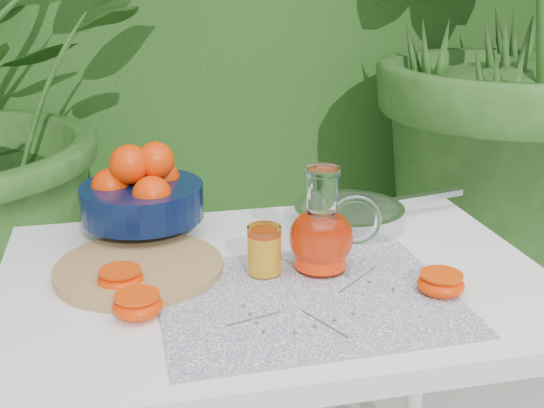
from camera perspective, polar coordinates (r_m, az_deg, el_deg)
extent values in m
imported|color=#29551D|center=(2.70, 17.15, 14.38)|extent=(2.99, 2.99, 2.16)
cube|color=white|center=(1.27, 0.20, -6.68)|extent=(1.00, 0.70, 0.04)
cylinder|color=white|center=(1.71, -17.64, -14.76)|extent=(0.04, 0.04, 0.71)
cylinder|color=white|center=(1.83, 12.15, -11.58)|extent=(0.04, 0.04, 0.71)
cube|color=#0C1A46|center=(1.17, 2.95, -7.87)|extent=(0.51, 0.40, 0.00)
cylinder|color=#A9794C|center=(1.28, -11.05, -5.32)|extent=(0.38, 0.38, 0.02)
cylinder|color=black|center=(1.45, -10.65, -1.82)|extent=(0.11, 0.11, 0.04)
cylinder|color=black|center=(1.43, -10.79, 0.25)|extent=(0.32, 0.32, 0.07)
sphere|color=#FF3802|center=(1.44, -13.36, 1.37)|extent=(0.10, 0.10, 0.08)
sphere|color=#FF3802|center=(1.47, -9.23, 2.07)|extent=(0.10, 0.10, 0.08)
sphere|color=#FF3802|center=(1.37, -10.01, 0.71)|extent=(0.10, 0.10, 0.08)
sphere|color=#FF3802|center=(1.48, -11.72, 2.09)|extent=(0.10, 0.10, 0.08)
sphere|color=#FF3802|center=(1.41, -11.84, 3.27)|extent=(0.10, 0.10, 0.08)
sphere|color=#FF3802|center=(1.41, -9.71, 3.63)|extent=(0.10, 0.10, 0.08)
cylinder|color=white|center=(1.28, 4.07, -5.23)|extent=(0.12, 0.12, 0.01)
ellipsoid|color=white|center=(1.25, 4.13, -2.85)|extent=(0.15, 0.15, 0.11)
cylinder|color=white|center=(1.22, 4.23, 0.94)|extent=(0.07, 0.07, 0.08)
cylinder|color=white|center=(1.21, 4.28, 2.78)|extent=(0.08, 0.08, 0.01)
torus|color=white|center=(1.24, 7.02, -1.34)|extent=(0.09, 0.04, 0.09)
cylinder|color=red|center=(1.26, 4.12, -3.37)|extent=(0.12, 0.12, 0.08)
cylinder|color=white|center=(1.24, -0.65, -3.89)|extent=(0.07, 0.07, 0.09)
cylinder|color=#F8AA1F|center=(1.24, -0.65, -4.20)|extent=(0.06, 0.06, 0.07)
cylinder|color=#EA4707|center=(1.22, -0.66, -2.56)|extent=(0.05, 0.05, 0.00)
cylinder|color=#B6B6BA|center=(1.49, 6.46, -1.03)|extent=(0.28, 0.28, 0.04)
cylinder|color=silver|center=(1.48, 6.49, -0.38)|extent=(0.25, 0.25, 0.01)
cube|color=#B6B6BA|center=(1.59, 12.96, 0.63)|extent=(0.18, 0.06, 0.01)
ellipsoid|color=#FF3802|center=(1.14, -11.17, -8.35)|extent=(0.09, 0.09, 0.04)
cylinder|color=#EA4707|center=(1.13, -11.23, -7.52)|extent=(0.08, 0.08, 0.00)
ellipsoid|color=#FF3802|center=(1.23, -12.54, -6.24)|extent=(0.09, 0.09, 0.04)
cylinder|color=#EA4707|center=(1.22, -12.60, -5.46)|extent=(0.08, 0.08, 0.00)
ellipsoid|color=#FF3802|center=(1.22, 13.93, -6.54)|extent=(0.09, 0.09, 0.04)
cylinder|color=#EA4707|center=(1.21, 14.00, -5.76)|extent=(0.08, 0.08, 0.00)
cylinder|color=brown|center=(1.09, 4.44, -9.95)|extent=(0.05, 0.10, 0.00)
sphere|color=#566F3A|center=(1.06, 1.92, -10.69)|extent=(0.01, 0.01, 0.01)
sphere|color=#566F3A|center=(1.08, 3.62, -10.12)|extent=(0.01, 0.01, 0.01)
sphere|color=#566F3A|center=(1.10, 5.25, -9.56)|extent=(0.01, 0.01, 0.01)
sphere|color=#566F3A|center=(1.12, 6.82, -9.02)|extent=(0.01, 0.01, 0.01)
cylinder|color=brown|center=(1.24, 7.22, -6.26)|extent=(0.10, 0.08, 0.00)
sphere|color=#566F3A|center=(1.27, 4.45, -5.39)|extent=(0.01, 0.01, 0.01)
sphere|color=#566F3A|center=(1.25, 6.28, -5.90)|extent=(0.01, 0.01, 0.01)
sphere|color=#566F3A|center=(1.23, 8.18, -6.43)|extent=(0.01, 0.01, 0.01)
sphere|color=#566F3A|center=(1.21, 10.14, -6.96)|extent=(0.01, 0.01, 0.01)
cylinder|color=brown|center=(1.10, -1.59, -9.57)|extent=(0.10, 0.03, 0.00)
sphere|color=#566F3A|center=(1.07, -0.71, -10.54)|extent=(0.01, 0.01, 0.01)
sphere|color=#566F3A|center=(1.09, -1.31, -9.81)|extent=(0.01, 0.01, 0.01)
sphere|color=#566F3A|center=(1.11, -1.87, -9.11)|extent=(0.01, 0.01, 0.01)
sphere|color=#566F3A|center=(1.14, -2.42, -8.44)|extent=(0.01, 0.01, 0.01)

